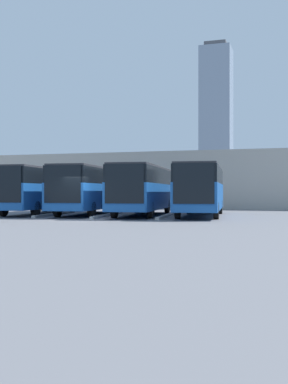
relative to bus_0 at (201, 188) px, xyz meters
The scene contains 10 objects.
ground_plane 8.45m from the bus_0, 44.73° to the left, with size 600.00×600.00×0.00m, color slate.
bus_0 is the anchor object (origin of this frame).
curb_divider_0 3.13m from the bus_0, 40.62° to the left, with size 0.24×7.07×0.15m, color #B2B2AD.
bus_1 3.92m from the bus_0, ahead, with size 3.82×11.56×3.31m.
curb_divider_1 6.45m from the bus_0, 18.95° to the left, with size 0.24×7.07×0.15m, color #B2B2AD.
bus_2 7.82m from the bus_0, ahead, with size 3.82×11.56×3.31m.
curb_divider_2 10.11m from the bus_0, 11.22° to the left, with size 0.24×7.07×0.15m, color #B2B2AD.
bus_3 11.72m from the bus_0, ahead, with size 3.82×11.56×3.31m.
station_building 18.30m from the bus_0, 71.29° to the right, with size 37.05×13.30×5.44m.
office_tower 213.37m from the bus_0, 81.48° to the right, with size 15.15×15.15×75.70m.
Camera 1 is at (-11.74, 25.69, 1.61)m, focal length 45.00 mm.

